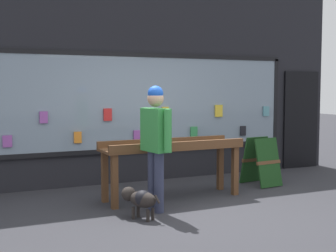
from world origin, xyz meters
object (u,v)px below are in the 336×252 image
Objects in this scene: person_browsing at (156,137)px; small_dog at (140,199)px; display_table_main at (172,152)px; sandwich_board_sign at (261,161)px.

person_browsing is 3.21× the size of small_dog.
person_browsing is at bearing -131.65° from display_table_main.
small_dog is (-0.34, -0.28, -0.77)m from person_browsing.
sandwich_board_sign reaches higher than small_dog.
small_dog is at bearing -134.91° from display_table_main.
display_table_main reaches higher than small_dog.
display_table_main is 0.87m from person_browsing.
person_browsing is (-0.54, -0.60, 0.31)m from display_table_main.
sandwich_board_sign is (2.77, 1.16, 0.16)m from small_dog.
sandwich_board_sign is (2.43, 0.88, -0.62)m from person_browsing.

